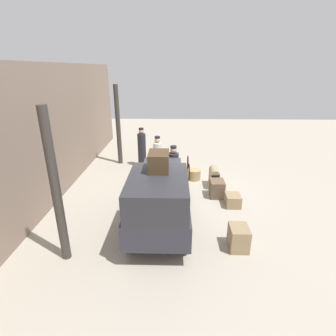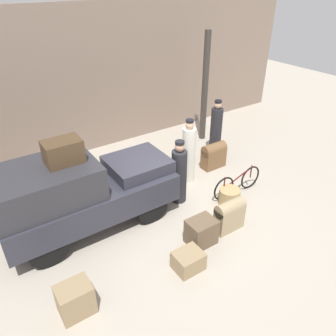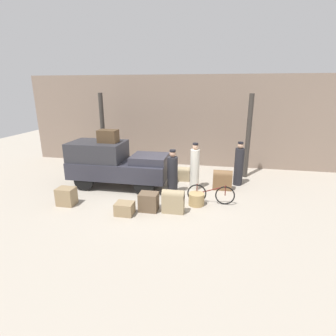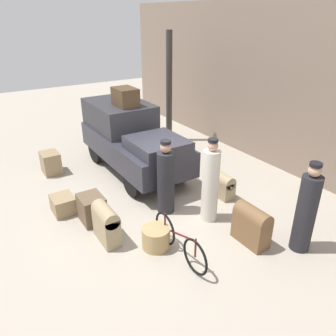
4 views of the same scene
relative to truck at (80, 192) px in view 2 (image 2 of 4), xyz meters
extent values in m
plane|color=#A89E8E|center=(2.04, -0.38, -0.99)|extent=(30.00, 30.00, 0.00)
cube|color=gray|center=(2.04, 3.70, 1.26)|extent=(16.00, 0.15, 4.50)
cylinder|color=#38332D|center=(5.35, 2.20, 0.84)|extent=(0.21, 0.21, 3.66)
cylinder|color=black|center=(1.41, 0.73, -0.60)|extent=(0.79, 0.12, 0.79)
cylinder|color=black|center=(1.41, -0.73, -0.60)|extent=(0.79, 0.12, 0.79)
cylinder|color=black|center=(-1.02, 0.73, -0.60)|extent=(0.79, 0.12, 0.79)
cylinder|color=black|center=(-1.02, -0.73, -0.60)|extent=(0.79, 0.12, 0.79)
cube|color=#2D2D38|center=(0.20, 0.00, -0.25)|extent=(3.92, 1.61, 0.66)
cube|color=#2D2D33|center=(-0.69, 0.00, 0.46)|extent=(2.16, 1.48, 0.74)
cube|color=#2D2D38|center=(1.47, 0.00, 0.23)|extent=(1.37, 1.26, 0.30)
torus|color=black|center=(4.40, -1.01, -0.66)|extent=(0.67, 0.04, 0.67)
torus|color=black|center=(3.43, -1.01, -0.66)|extent=(0.67, 0.04, 0.67)
cylinder|color=#591914|center=(3.91, -1.01, -0.49)|extent=(0.98, 0.04, 0.36)
cylinder|color=#591914|center=(3.43, -1.01, -0.48)|extent=(0.04, 0.04, 0.35)
cylinder|color=#591914|center=(4.40, -1.01, -0.47)|extent=(0.04, 0.04, 0.38)
cylinder|color=tan|center=(3.44, -1.22, -0.78)|extent=(0.54, 0.54, 0.42)
cylinder|color=silver|center=(3.22, 0.25, -0.19)|extent=(0.36, 0.36, 1.61)
sphere|color=tan|center=(3.22, 0.25, 0.73)|extent=(0.22, 0.22, 0.22)
cylinder|color=black|center=(3.22, 0.25, 0.85)|extent=(0.21, 0.21, 0.06)
cylinder|color=#232328|center=(4.95, 1.09, -0.22)|extent=(0.37, 0.37, 1.55)
sphere|color=tan|center=(4.95, 1.09, 0.67)|extent=(0.23, 0.23, 0.23)
cylinder|color=black|center=(4.95, 1.09, 0.79)|extent=(0.22, 0.22, 0.06)
cylinder|color=#232328|center=(2.45, -0.37, -0.27)|extent=(0.39, 0.39, 1.44)
sphere|color=tan|center=(2.45, -0.37, 0.57)|extent=(0.24, 0.24, 0.24)
cylinder|color=black|center=(2.45, -0.37, 0.69)|extent=(0.23, 0.23, 0.07)
cube|color=#937A56|center=(-0.97, -2.05, -0.69)|extent=(0.59, 0.47, 0.61)
cube|color=#9E8966|center=(2.74, -1.94, -0.68)|extent=(0.71, 0.32, 0.62)
cylinder|color=#9E8966|center=(2.74, -1.94, -0.37)|extent=(0.71, 0.32, 0.32)
cube|color=brown|center=(1.92, -1.93, -0.69)|extent=(0.61, 0.49, 0.60)
cube|color=#9E8966|center=(2.64, 1.15, -0.77)|extent=(0.60, 0.32, 0.45)
cylinder|color=#9E8966|center=(2.64, 1.15, -0.54)|extent=(0.60, 0.32, 0.32)
cube|color=brown|center=(4.31, 0.42, -0.68)|extent=(0.74, 0.36, 0.62)
cylinder|color=brown|center=(4.31, 0.42, -0.38)|extent=(0.74, 0.36, 0.36)
cube|color=#937A56|center=(1.24, -2.37, -0.79)|extent=(0.57, 0.48, 0.40)
cube|color=#4C3823|center=(-0.20, 0.00, 1.07)|extent=(0.74, 0.52, 0.49)
camera|label=1|loc=(-6.56, -0.40, 3.34)|focal=28.00mm
camera|label=2|loc=(-1.71, -5.99, 4.17)|focal=35.00mm
camera|label=3|loc=(4.03, -9.56, 2.90)|focal=28.00mm
camera|label=4|loc=(7.87, -3.78, 3.13)|focal=35.00mm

